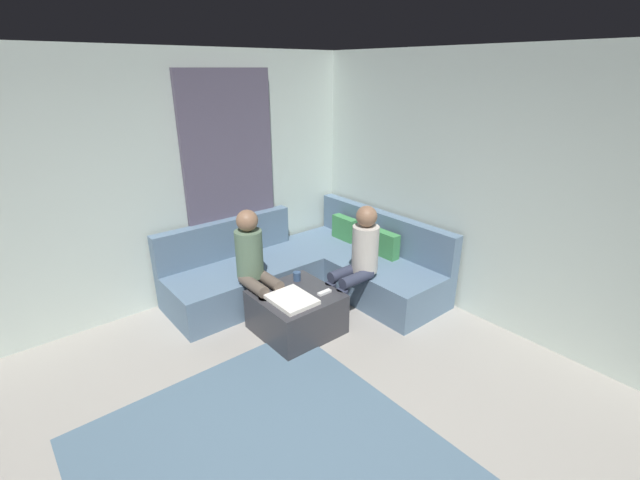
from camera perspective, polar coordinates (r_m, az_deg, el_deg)
name	(u,v)px	position (r m, az deg, el deg)	size (l,w,h in m)	color
wall_back	(549,206)	(4.37, 28.05, 4.02)	(6.00, 0.12, 2.70)	silver
wall_left	(107,194)	(4.72, -26.42, 5.51)	(0.12, 6.00, 2.70)	silver
curtain_panel	(231,184)	(5.09, -11.71, 7.23)	(0.06, 1.10, 2.50)	#595166
area_rug	(279,478)	(3.22, -5.47, -28.90)	(2.60, 2.20, 0.01)	slate
sectional_couch	(312,269)	(5.12, -1.08, -3.81)	(2.10, 2.55, 0.87)	slate
ottoman	(296,312)	(4.40, -3.18, -9.49)	(0.76, 0.76, 0.42)	#333338
folded_blanket	(292,299)	(4.15, -3.75, -7.88)	(0.44, 0.36, 0.04)	white
coffee_mug	(297,276)	(4.52, -3.07, -4.83)	(0.08, 0.08, 0.10)	#334C72
game_remote	(324,292)	(4.28, 0.59, -6.96)	(0.05, 0.15, 0.02)	white
person_on_couch_back	(358,257)	(4.51, 5.11, -2.32)	(0.30, 0.60, 1.20)	#2D3347
person_on_couch_side	(255,263)	(4.41, -8.66, -3.07)	(0.60, 0.30, 1.20)	brown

